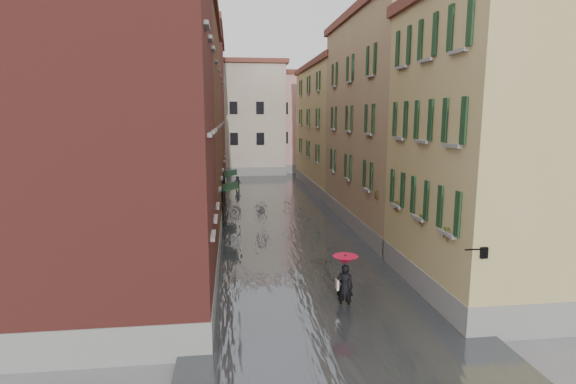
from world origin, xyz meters
TOP-DOWN VIEW (x-y plane):
  - ground at (0.00, 0.00)m, footprint 120.00×120.00m
  - floodwater at (0.00, 13.00)m, footprint 10.00×60.00m
  - building_left_near at (-7.00, -2.00)m, footprint 6.00×8.00m
  - building_left_mid at (-7.00, 9.00)m, footprint 6.00×14.00m
  - building_left_far at (-7.00, 24.00)m, footprint 6.00×16.00m
  - building_right_near at (7.00, -2.00)m, footprint 6.00×8.00m
  - building_right_mid at (7.00, 9.00)m, footprint 6.00×14.00m
  - building_right_far at (7.00, 24.00)m, footprint 6.00×16.00m
  - building_end_cream at (-3.00, 38.00)m, footprint 12.00×9.00m
  - building_end_pink at (6.00, 40.00)m, footprint 10.00×9.00m
  - awning_near at (-3.49, 11.00)m, footprint 1.09×2.93m
  - awning_far at (-3.48, 17.83)m, footprint 1.09×3.25m
  - wall_lantern at (4.33, -6.00)m, footprint 0.71×0.22m
  - window_planters at (4.12, -0.75)m, footprint 0.59×8.47m
  - pedestrian_main at (0.78, -2.99)m, footprint 0.97×0.97m
  - pedestrian_far at (-2.78, 24.04)m, footprint 0.82×0.70m

SIDE VIEW (x-z plane):
  - ground at x=0.00m, z-range 0.00..0.00m
  - floodwater at x=0.00m, z-range 0.00..0.20m
  - pedestrian_far at x=-2.78m, z-range 0.00..1.46m
  - pedestrian_main at x=0.78m, z-range 0.22..2.28m
  - awning_near at x=-3.49m, z-range 1.06..3.86m
  - awning_far at x=-3.48m, z-range 1.07..3.87m
  - wall_lantern at x=4.33m, z-range 2.83..3.18m
  - window_planters at x=4.12m, z-range 3.09..3.93m
  - building_right_near at x=7.00m, z-range 0.00..11.50m
  - building_right_far at x=7.00m, z-range 0.00..11.50m
  - building_end_pink at x=6.00m, z-range 0.00..12.00m
  - building_left_mid at x=-7.00m, z-range 0.00..12.50m
  - building_left_near at x=-7.00m, z-range 0.00..13.00m
  - building_right_mid at x=7.00m, z-range 0.00..13.00m
  - building_end_cream at x=-3.00m, z-range 0.00..13.00m
  - building_left_far at x=-7.00m, z-range 0.00..14.00m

